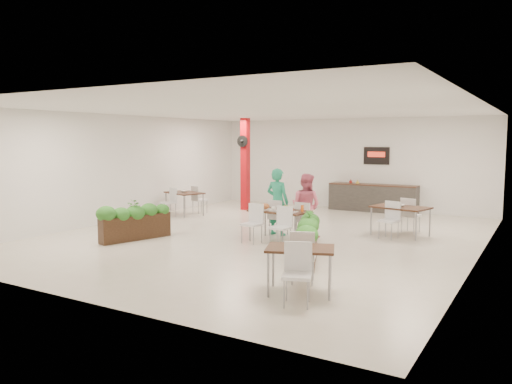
# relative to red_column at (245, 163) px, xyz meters

# --- Properties ---
(ground) EXTENTS (12.00, 12.00, 0.00)m
(ground) POSITION_rel_red_column_xyz_m (3.00, -3.79, -1.64)
(ground) COLOR beige
(ground) RESTS_ON ground
(room_shell) EXTENTS (10.10, 12.10, 3.22)m
(room_shell) POSITION_rel_red_column_xyz_m (3.00, -3.79, 0.36)
(room_shell) COLOR white
(room_shell) RESTS_ON ground
(red_column) EXTENTS (0.40, 0.41, 3.20)m
(red_column) POSITION_rel_red_column_xyz_m (0.00, 0.00, 0.00)
(red_column) COLOR #AE0B11
(red_column) RESTS_ON ground
(service_counter) EXTENTS (3.00, 0.64, 2.20)m
(service_counter) POSITION_rel_red_column_xyz_m (4.00, 1.86, -1.15)
(service_counter) COLOR #292724
(service_counter) RESTS_ON ground
(main_table) EXTENTS (1.45, 1.70, 0.92)m
(main_table) POSITION_rel_red_column_xyz_m (3.57, -4.20, -1.01)
(main_table) COLOR black
(main_table) RESTS_ON ground
(diner_man) EXTENTS (0.66, 0.46, 1.73)m
(diner_man) POSITION_rel_red_column_xyz_m (3.18, -3.55, -0.78)
(diner_man) COLOR #25A374
(diner_man) RESTS_ON ground
(diner_woman) EXTENTS (0.83, 0.67, 1.62)m
(diner_woman) POSITION_rel_red_column_xyz_m (3.98, -3.55, -0.83)
(diner_woman) COLOR #ED6986
(diner_woman) RESTS_ON ground
(planter_left) EXTENTS (0.83, 1.87, 1.01)m
(planter_left) POSITION_rel_red_column_xyz_m (0.47, -5.89, -1.13)
(planter_left) COLOR black
(planter_left) RESTS_ON ground
(planter_right) EXTENTS (0.99, 1.87, 1.04)m
(planter_right) POSITION_rel_red_column_xyz_m (5.04, -5.70, -1.14)
(planter_right) COLOR black
(planter_right) RESTS_ON ground
(side_table_a) EXTENTS (1.47, 1.67, 0.92)m
(side_table_a) POSITION_rel_red_column_xyz_m (-1.07, -2.06, -1.01)
(side_table_a) COLOR black
(side_table_a) RESTS_ON ground
(side_table_b) EXTENTS (1.52, 1.67, 0.92)m
(side_table_b) POSITION_rel_red_column_xyz_m (5.94, -2.02, -1.00)
(side_table_b) COLOR black
(side_table_b) RESTS_ON ground
(side_table_c) EXTENTS (1.25, 1.66, 0.92)m
(side_table_c) POSITION_rel_red_column_xyz_m (5.82, -7.73, -1.03)
(side_table_c) COLOR black
(side_table_c) RESTS_ON ground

